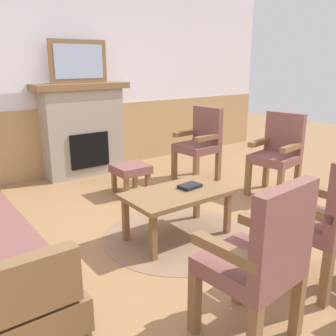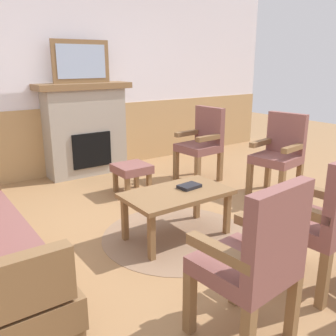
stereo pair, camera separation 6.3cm
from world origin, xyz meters
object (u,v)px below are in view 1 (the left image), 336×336
(framed_picture, at_px, (79,61))
(coffee_table, at_px, (178,197))
(book_on_table, at_px, (190,186))
(armchair_near_fireplace, at_px, (278,151))
(armchair_corner_left, at_px, (328,216))
(fireplace, at_px, (83,129))
(footstool, at_px, (131,171))
(armchair_by_window_left, at_px, (200,141))
(armchair_front_center, at_px, (260,257))

(framed_picture, bearing_deg, coffee_table, -93.73)
(book_on_table, xyz_separation_m, armchair_near_fireplace, (1.53, 0.19, 0.08))
(framed_picture, height_order, armchair_corner_left, framed_picture)
(framed_picture, height_order, book_on_table, framed_picture)
(fireplace, height_order, armchair_corner_left, fireplace)
(fireplace, xyz_separation_m, coffee_table, (-0.15, -2.35, -0.27))
(fireplace, height_order, footstool, fireplace)
(armchair_by_window_left, distance_m, armchair_front_center, 3.07)
(fireplace, xyz_separation_m, book_on_table, (-0.00, -2.34, -0.20))
(book_on_table, relative_size, armchair_near_fireplace, 0.20)
(armchair_by_window_left, height_order, armchair_front_center, same)
(armchair_corner_left, bearing_deg, armchair_near_fireplace, 47.22)
(book_on_table, height_order, footstool, book_on_table)
(armchair_by_window_left, xyz_separation_m, armchair_corner_left, (-0.96, -2.42, 0.00))
(book_on_table, relative_size, footstool, 0.50)
(armchair_by_window_left, xyz_separation_m, armchair_front_center, (-1.77, -2.51, 0.00))
(armchair_by_window_left, bearing_deg, coffee_table, -137.80)
(armchair_by_window_left, relative_size, armchair_corner_left, 1.00)
(fireplace, bearing_deg, armchair_corner_left, -86.81)
(footstool, bearing_deg, armchair_corner_left, -87.93)
(book_on_table, bearing_deg, armchair_corner_left, -80.80)
(framed_picture, bearing_deg, fireplace, -90.00)
(framed_picture, bearing_deg, armchair_near_fireplace, -54.63)
(armchair_near_fireplace, distance_m, armchair_by_window_left, 1.05)
(fireplace, bearing_deg, book_on_table, -90.04)
(footstool, relative_size, armchair_by_window_left, 0.41)
(coffee_table, height_order, book_on_table, book_on_table)
(framed_picture, distance_m, armchair_by_window_left, 1.93)
(framed_picture, xyz_separation_m, book_on_table, (-0.00, -2.34, -1.10))
(coffee_table, relative_size, book_on_table, 4.80)
(coffee_table, distance_m, armchair_corner_left, 1.28)
(framed_picture, xyz_separation_m, armchair_by_window_left, (1.16, -1.16, -1.02))
(footstool, relative_size, armchair_corner_left, 0.41)
(footstool, xyz_separation_m, armchair_near_fireplace, (1.41, -1.06, 0.25))
(coffee_table, xyz_separation_m, armchair_front_center, (-0.46, -1.31, 0.15))
(armchair_near_fireplace, relative_size, armchair_corner_left, 1.00)
(armchair_near_fireplace, distance_m, armchair_front_center, 2.62)
(fireplace, bearing_deg, armchair_front_center, -99.45)
(framed_picture, height_order, armchair_near_fireplace, framed_picture)
(framed_picture, xyz_separation_m, coffee_table, (-0.15, -2.35, -1.17))
(fireplace, relative_size, armchair_corner_left, 1.33)
(framed_picture, xyz_separation_m, armchair_near_fireplace, (1.52, -2.15, -1.02))
(armchair_by_window_left, bearing_deg, armchair_corner_left, -111.75)
(book_on_table, xyz_separation_m, armchair_by_window_left, (1.17, 1.18, 0.08))
(fireplace, distance_m, framed_picture, 0.91)
(framed_picture, bearing_deg, armchair_by_window_left, -44.90)
(armchair_near_fireplace, bearing_deg, coffee_table, -172.94)
(armchair_near_fireplace, bearing_deg, armchair_corner_left, -132.78)
(framed_picture, relative_size, armchair_by_window_left, 0.82)
(framed_picture, bearing_deg, armchair_front_center, -99.45)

